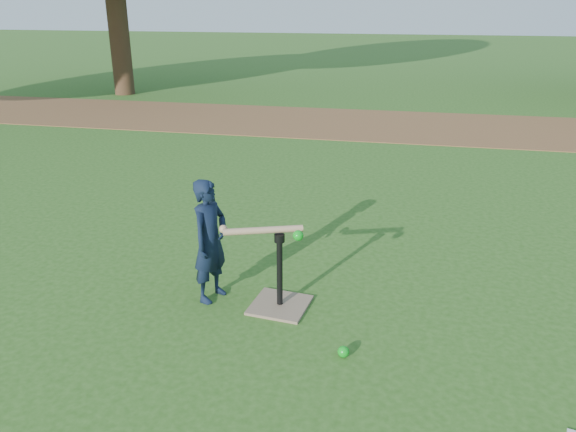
# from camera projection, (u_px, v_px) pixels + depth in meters

# --- Properties ---
(ground) EXTENTS (80.00, 80.00, 0.00)m
(ground) POSITION_uv_depth(u_px,v_px,m) (221.00, 323.00, 4.19)
(ground) COLOR #285116
(ground) RESTS_ON ground
(dirt_strip) EXTENTS (24.00, 3.00, 0.01)m
(dirt_strip) POSITION_uv_depth(u_px,v_px,m) (344.00, 123.00, 11.03)
(dirt_strip) COLOR brown
(dirt_strip) RESTS_ON ground
(child) EXTENTS (0.33, 0.42, 1.00)m
(child) POSITION_uv_depth(u_px,v_px,m) (210.00, 241.00, 4.38)
(child) COLOR black
(child) RESTS_ON ground
(wiffle_ball_ground) EXTENTS (0.08, 0.08, 0.08)m
(wiffle_ball_ground) POSITION_uv_depth(u_px,v_px,m) (343.00, 352.00, 3.78)
(wiffle_ball_ground) COLOR #0D9518
(wiffle_ball_ground) RESTS_ON ground
(batting_tee) EXTENTS (0.48, 0.48, 0.61)m
(batting_tee) POSITION_uv_depth(u_px,v_px,m) (280.00, 294.00, 4.38)
(batting_tee) COLOR #826952
(batting_tee) RESTS_ON ground
(swing_action) EXTENTS (0.64, 0.26, 0.08)m
(swing_action) POSITION_uv_depth(u_px,v_px,m) (266.00, 231.00, 4.18)
(swing_action) COLOR tan
(swing_action) RESTS_ON ground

